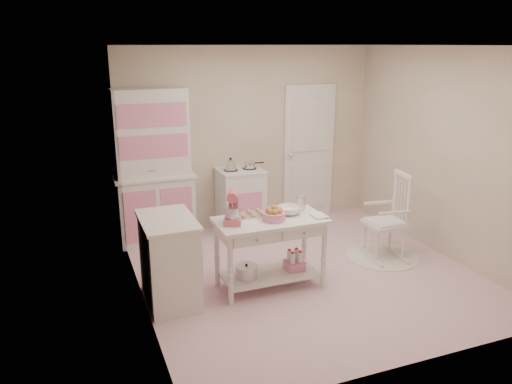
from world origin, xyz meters
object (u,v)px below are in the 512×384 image
at_px(stove, 240,200).
at_px(rocking_chair, 386,216).
at_px(hutch, 154,167).
at_px(stand_mixer, 233,208).
at_px(base_cabinet, 169,260).
at_px(bread_basket, 274,216).
at_px(work_table, 270,253).

distance_m(stove, rocking_chair, 2.07).
bearing_deg(hutch, stand_mixer, -74.15).
bearing_deg(rocking_chair, base_cabinet, -169.10).
height_order(stove, bread_basket, stove).
bearing_deg(rocking_chair, hutch, 156.37).
bearing_deg(bread_basket, stove, 82.08).
relative_size(stove, stand_mixer, 2.71).
bearing_deg(stand_mixer, hutch, 129.20).
distance_m(rocking_chair, work_table, 1.68).
relative_size(hutch, bread_basket, 8.32).
bearing_deg(work_table, hutch, 117.15).
relative_size(hutch, base_cabinet, 2.26).
distance_m(rocking_chair, bread_basket, 1.69).
height_order(base_cabinet, rocking_chair, rocking_chair).
bearing_deg(hutch, bread_basket, -62.98).
height_order(stove, stand_mixer, stand_mixer).
relative_size(stove, bread_basket, 3.68).
xyz_separation_m(stand_mixer, bread_basket, (0.44, -0.07, -0.12)).
bearing_deg(bread_basket, work_table, 111.80).
relative_size(base_cabinet, bread_basket, 3.68).
height_order(hutch, rocking_chair, hutch).
bearing_deg(base_cabinet, hutch, 84.23).
xyz_separation_m(hutch, stove, (1.20, -0.05, -0.58)).
bearing_deg(stove, rocking_chair, -47.75).
xyz_separation_m(base_cabinet, bread_basket, (1.12, -0.13, 0.39)).
bearing_deg(hutch, work_table, -62.85).
height_order(work_table, stand_mixer, stand_mixer).
height_order(hutch, stand_mixer, hutch).
bearing_deg(rocking_chair, work_table, -164.34).
bearing_deg(work_table, stand_mixer, 177.27).
bearing_deg(work_table, stove, 81.22).
relative_size(base_cabinet, stand_mixer, 2.71).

